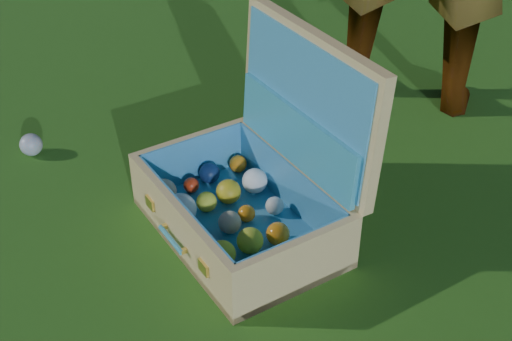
{
  "coord_description": "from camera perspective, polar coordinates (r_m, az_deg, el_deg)",
  "views": [
    {
      "loc": [
        1.06,
        -1.2,
        1.21
      ],
      "look_at": [
        0.16,
        -0.03,
        0.16
      ],
      "focal_mm": 50.0,
      "sensor_mm": 36.0,
      "label": 1
    }
  ],
  "objects": [
    {
      "name": "stray_ball",
      "position": [
        2.24,
        -17.55,
        1.99
      ],
      "size": [
        0.07,
        0.07,
        0.07
      ],
      "primitive_type": "sphere",
      "color": "#4792B9",
      "rests_on": "ground"
    },
    {
      "name": "ground",
      "position": [
        2.01,
        -3.04,
        -1.73
      ],
      "size": [
        60.0,
        60.0,
        0.0
      ],
      "primitive_type": "plane",
      "color": "#215114",
      "rests_on": "ground"
    },
    {
      "name": "suitcase",
      "position": [
        1.8,
        0.23,
        -0.74
      ],
      "size": [
        0.64,
        0.57,
        0.52
      ],
      "rotation": [
        0.0,
        0.0,
        -0.35
      ],
      "color": "#D8B774",
      "rests_on": "ground"
    }
  ]
}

